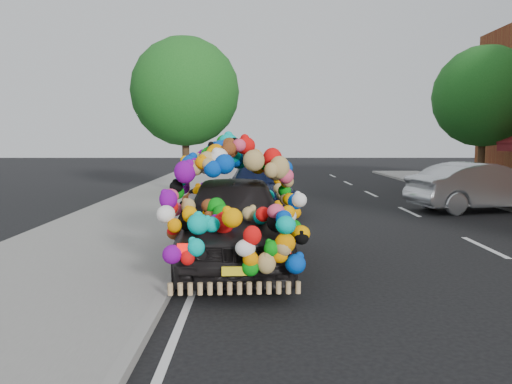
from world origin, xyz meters
TOP-DOWN VIEW (x-y plane):
  - ground at (0.00, 0.00)m, footprint 100.00×100.00m
  - sidewalk at (-4.30, 0.00)m, footprint 4.00×60.00m
  - kerb at (-2.35, 0.00)m, footprint 0.15×60.00m
  - lane_markings at (3.60, 0.00)m, footprint 6.00×50.00m
  - tree_near_sidewalk at (-3.80, 9.50)m, footprint 4.20×4.20m
  - tree_far_b at (8.00, 10.00)m, footprint 4.00×4.00m
  - plush_art_car at (-1.47, -1.29)m, footprint 2.43×4.92m
  - navy_sedan at (-0.96, 5.34)m, footprint 2.21×5.00m
  - silver_hatchback at (5.92, 5.27)m, footprint 4.76×2.55m

SIDE VIEW (x-z plane):
  - ground at x=0.00m, z-range 0.00..0.00m
  - lane_markings at x=3.60m, z-range 0.00..0.01m
  - sidewalk at x=-4.30m, z-range 0.00..0.12m
  - kerb at x=-2.35m, z-range 0.00..0.13m
  - navy_sedan at x=-0.96m, z-range 0.00..1.43m
  - silver_hatchback at x=5.92m, z-range 0.00..1.49m
  - plush_art_car at x=-1.47m, z-range 0.03..2.26m
  - tree_far_b at x=8.00m, z-range 0.94..6.84m
  - tree_near_sidewalk at x=-3.80m, z-range 0.96..7.09m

